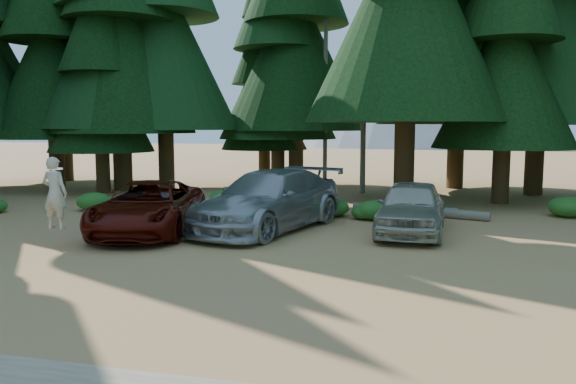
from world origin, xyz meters
name	(u,v)px	position (x,y,z in m)	size (l,w,h in m)	color
ground	(240,272)	(0.00, 0.00, 0.00)	(160.00, 160.00, 0.00)	tan
forest_belt_north	(346,191)	(0.00, 15.00, 0.00)	(36.00, 7.00, 22.00)	black
snag_front	(364,57)	(0.80, 14.50, 6.00)	(0.24, 0.24, 12.00)	slate
snag_back	(326,84)	(-1.20, 16.00, 5.00)	(0.20, 0.20, 10.00)	slate
mountain_peak	(395,69)	(-2.59, 88.23, 12.71)	(48.00, 50.00, 28.00)	gray
red_pickup	(149,207)	(-3.91, 3.50, 0.72)	(2.40, 5.21, 1.45)	#510D06
silver_minivan_center	(269,200)	(-0.78, 4.84, 0.86)	(2.40, 5.89, 1.71)	#A9ABB1
silver_minivan_right	(411,207)	(3.26, 5.16, 0.75)	(1.76, 4.38, 1.49)	#BBB7A6
frisbee_player	(55,193)	(-5.26, 1.26, 1.35)	(0.66, 0.45, 1.79)	beige
log_left	(291,206)	(-1.07, 8.74, 0.13)	(0.26, 0.26, 3.58)	slate
log_mid	(412,209)	(3.17, 9.03, 0.12)	(0.25, 0.25, 3.02)	slate
log_right	(418,211)	(3.38, 8.47, 0.15)	(0.30, 0.30, 4.67)	slate
shrub_far_left	(94,201)	(-7.87, 6.82, 0.32)	(1.17, 1.17, 0.64)	#25691F
shrub_left	(222,198)	(-4.00, 9.41, 0.27)	(0.97, 0.97, 0.53)	#25691F
shrub_center_left	(333,207)	(0.63, 7.59, 0.30)	(1.10, 1.10, 0.60)	#25691F
shrub_center_right	(364,212)	(1.71, 7.27, 0.23)	(0.83, 0.83, 0.45)	#25691F
shrub_right	(374,210)	(2.02, 7.28, 0.31)	(1.12, 1.12, 0.62)	#25691F
shrub_far_right	(568,207)	(8.18, 9.38, 0.34)	(1.23, 1.23, 0.68)	#25691F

